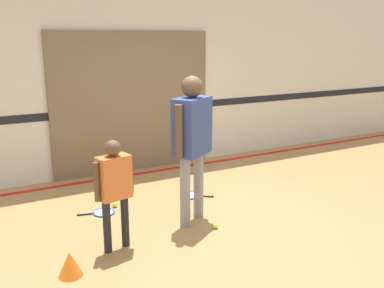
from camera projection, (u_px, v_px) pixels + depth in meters
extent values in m
plane|color=#A87F4C|center=(206.00, 216.00, 5.38)|extent=(16.00, 16.00, 0.00)
cube|color=silver|center=(135.00, 74.00, 6.98)|extent=(16.00, 0.06, 3.20)
cube|color=black|center=(137.00, 109.00, 7.09)|extent=(16.00, 0.01, 0.12)
cube|color=#756047|center=(133.00, 103.00, 7.01)|extent=(2.70, 0.05, 2.29)
cube|color=red|center=(145.00, 173.00, 7.10)|extent=(14.40, 0.10, 0.01)
cylinder|color=gray|center=(185.00, 192.00, 5.00)|extent=(0.12, 0.12, 0.85)
cylinder|color=gray|center=(199.00, 184.00, 5.27)|extent=(0.12, 0.12, 0.85)
cube|color=#334784|center=(192.00, 126.00, 4.95)|extent=(0.56, 0.49, 0.67)
sphere|color=brown|center=(192.00, 87.00, 4.84)|extent=(0.25, 0.25, 0.25)
cylinder|color=brown|center=(179.00, 132.00, 4.71)|extent=(0.09, 0.09, 0.60)
cylinder|color=brown|center=(204.00, 123.00, 5.20)|extent=(0.09, 0.09, 0.60)
cylinder|color=#232328|center=(107.00, 226.00, 4.42)|extent=(0.08, 0.08, 0.57)
cylinder|color=#232328|center=(125.00, 221.00, 4.55)|extent=(0.08, 0.08, 0.57)
cube|color=orange|center=(114.00, 177.00, 4.36)|extent=(0.36, 0.25, 0.45)
sphere|color=brown|center=(113.00, 148.00, 4.29)|extent=(0.17, 0.17, 0.17)
cylinder|color=brown|center=(97.00, 182.00, 4.24)|extent=(0.06, 0.06, 0.40)
cylinder|color=brown|center=(130.00, 174.00, 4.49)|extent=(0.06, 0.06, 0.40)
torus|color=blue|center=(104.00, 212.00, 5.46)|extent=(0.34, 0.34, 0.02)
cylinder|color=silver|center=(104.00, 212.00, 5.46)|extent=(0.24, 0.24, 0.01)
cylinder|color=black|center=(86.00, 214.00, 5.41)|extent=(0.19, 0.07, 0.02)
sphere|color=black|center=(78.00, 215.00, 5.38)|extent=(0.03, 0.03, 0.03)
torus|color=#28282D|center=(190.00, 195.00, 6.05)|extent=(0.39, 0.39, 0.02)
cylinder|color=silver|center=(190.00, 195.00, 6.05)|extent=(0.24, 0.24, 0.01)
cylinder|color=black|center=(206.00, 196.00, 6.02)|extent=(0.16, 0.13, 0.02)
sphere|color=black|center=(212.00, 197.00, 6.00)|extent=(0.03, 0.03, 0.03)
sphere|color=#CCE038|center=(215.00, 226.00, 5.02)|extent=(0.07, 0.07, 0.07)
sphere|color=#CCE038|center=(115.00, 205.00, 5.65)|extent=(0.07, 0.07, 0.07)
cone|color=orange|center=(70.00, 264.00, 4.00)|extent=(0.23, 0.23, 0.25)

